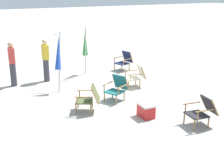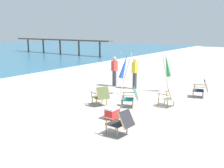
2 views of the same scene
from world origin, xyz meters
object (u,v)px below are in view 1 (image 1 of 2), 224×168
at_px(beach_chair_far_center, 202,110).
at_px(person_near_chairs, 12,64).
at_px(person_by_waterline, 46,60).
at_px(beach_chair_back_right, 117,87).
at_px(umbrella_furled_green, 85,42).
at_px(beach_chair_front_left, 89,97).
at_px(cooler_box, 146,110).
at_px(umbrella_furled_blue, 58,53).
at_px(beach_chair_mid_center, 124,60).
at_px(beach_chair_back_left, 136,75).

distance_m(beach_chair_far_center, person_near_chairs, 6.87).
bearing_deg(beach_chair_far_center, person_by_waterline, 26.33).
bearing_deg(beach_chair_back_right, person_near_chairs, 43.87).
bearing_deg(umbrella_furled_green, person_near_chairs, 95.88).
distance_m(beach_chair_back_right, person_by_waterline, 3.41).
distance_m(umbrella_furled_green, person_near_chairs, 2.98).
relative_size(beach_chair_front_left, person_near_chairs, 0.54).
bearing_deg(cooler_box, person_near_chairs, 33.45).
distance_m(umbrella_furled_blue, person_near_chairs, 1.92).
bearing_deg(beach_chair_front_left, beach_chair_back_right, -66.55).
distance_m(umbrella_furled_green, cooler_box, 4.91).
xyz_separation_m(beach_chair_mid_center, umbrella_furled_blue, (-1.48, 3.29, 0.90)).
height_order(umbrella_furled_blue, person_by_waterline, umbrella_furled_blue).
bearing_deg(person_by_waterline, person_near_chairs, 93.66).
relative_size(beach_chair_far_center, beach_chair_front_left, 0.91).
height_order(beach_chair_back_right, umbrella_furled_green, umbrella_furled_green).
relative_size(beach_chair_back_right, person_by_waterline, 0.53).
height_order(beach_chair_back_right, umbrella_furled_blue, umbrella_furled_blue).
distance_m(beach_chair_far_center, umbrella_furled_blue, 5.14).
distance_m(umbrella_furled_blue, person_by_waterline, 1.41).
xyz_separation_m(beach_chair_far_center, person_near_chairs, (5.55, 4.03, 0.42)).
bearing_deg(person_by_waterline, beach_chair_back_left, -126.01).
xyz_separation_m(beach_chair_front_left, umbrella_furled_blue, (2.19, 0.27, 0.90)).
bearing_deg(umbrella_furled_blue, person_by_waterline, 6.88).
distance_m(beach_chair_back_left, cooler_box, 2.75).
distance_m(beach_chair_back_right, umbrella_furled_green, 3.35).
relative_size(beach_chair_mid_center, person_by_waterline, 0.50).
bearing_deg(beach_chair_back_left, person_near_chairs, 64.15).
bearing_deg(person_by_waterline, beach_chair_mid_center, -87.07).
bearing_deg(umbrella_furled_blue, umbrella_furled_green, -45.00).
height_order(beach_chair_back_left, umbrella_furled_green, umbrella_furled_green).
bearing_deg(beach_chair_mid_center, beach_chair_back_left, 163.85).
bearing_deg(beach_chair_back_left, beach_chair_back_right, 127.83).
xyz_separation_m(beach_chair_back_right, beach_chair_front_left, (-0.49, 1.14, -0.00)).
bearing_deg(umbrella_furled_green, beach_chair_back_left, -153.70).
relative_size(umbrella_furled_blue, person_near_chairs, 1.25).
bearing_deg(cooler_box, person_by_waterline, 20.68).
bearing_deg(umbrella_furled_blue, beach_chair_back_right, -140.17).
relative_size(umbrella_furled_green, cooler_box, 4.18).
height_order(umbrella_furled_green, cooler_box, umbrella_furled_green).
relative_size(beach_chair_back_right, beach_chair_front_left, 0.99).
xyz_separation_m(beach_chair_back_left, cooler_box, (-2.52, 1.08, -0.23)).
xyz_separation_m(beach_chair_back_left, umbrella_furled_blue, (0.73, 2.65, 0.90)).
bearing_deg(beach_chair_front_left, beach_chair_mid_center, -39.44).
bearing_deg(umbrella_furled_blue, person_near_chairs, 48.66).
height_order(beach_chair_front_left, cooler_box, beach_chair_front_left).
distance_m(beach_chair_back_right, beach_chair_mid_center, 3.69).
relative_size(beach_chair_mid_center, umbrella_furled_green, 0.40).
distance_m(person_near_chairs, cooler_box, 5.41).
height_order(beach_chair_far_center, person_near_chairs, person_near_chairs).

